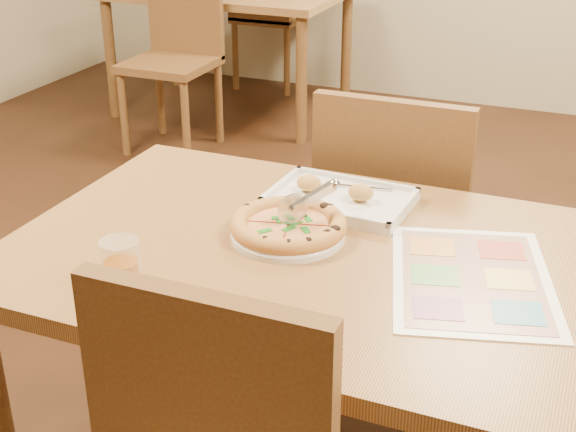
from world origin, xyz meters
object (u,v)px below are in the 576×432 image
at_px(dining_table, 321,288).
at_px(pizza, 288,225).
at_px(appetizer_tray, 339,199).
at_px(pizza_cutter, 307,201).
at_px(menu, 472,278).
at_px(glass_tumbler, 121,266).
at_px(bg_table, 229,4).
at_px(bg_chair_far, 265,1).
at_px(plate, 288,234).
at_px(bg_chair_near, 178,38).
at_px(chair_far, 397,207).

relative_size(dining_table, pizza, 5.18).
bearing_deg(appetizer_tray, pizza_cutter, -94.65).
relative_size(pizza_cutter, menu, 0.27).
xyz_separation_m(appetizer_tray, menu, (0.35, -0.23, -0.01)).
bearing_deg(pizza_cutter, glass_tumbler, -176.22).
height_order(bg_table, menu, menu).
bearing_deg(pizza_cutter, bg_chair_far, 65.07).
bearing_deg(menu, plate, 175.53).
relative_size(dining_table, appetizer_tray, 3.94).
distance_m(pizza, pizza_cutter, 0.07).
bearing_deg(bg_chair_far, plate, 114.80).
bearing_deg(plate, pizza, 102.94).
bearing_deg(menu, dining_table, -179.14).
height_order(appetizer_tray, menu, appetizer_tray).
bearing_deg(glass_tumbler, appetizer_tray, 63.11).
bearing_deg(dining_table, pizza_cutter, 131.66).
relative_size(pizza, appetizer_tray, 0.76).
bearing_deg(menu, bg_table, 124.29).
bearing_deg(appetizer_tray, bg_chair_near, 128.41).
xyz_separation_m(bg_chair_near, plate, (1.51, -2.16, 0.16)).
relative_size(bg_table, menu, 3.07).
bearing_deg(appetizer_tray, bg_table, 121.24).
distance_m(dining_table, bg_table, 3.22).
distance_m(appetizer_tray, glass_tumbler, 0.57).
distance_m(chair_far, glass_tumbler, 0.95).
xyz_separation_m(pizza, appetizer_tray, (0.05, 0.20, -0.01)).
distance_m(dining_table, glass_tumbler, 0.43).
distance_m(dining_table, bg_chair_near, 2.72).
bearing_deg(plate, chair_far, 80.91).
bearing_deg(pizza, chair_far, 80.70).
distance_m(bg_chair_near, plate, 2.64).
xyz_separation_m(bg_chair_far, appetizer_tray, (1.55, -3.06, 0.17)).
height_order(pizza, menu, pizza).
height_order(chair_far, plate, chair_far).
distance_m(dining_table, appetizer_tray, 0.26).
xyz_separation_m(dining_table, pizza_cutter, (-0.06, 0.07, 0.16)).
xyz_separation_m(bg_chair_near, pizza_cutter, (1.54, -2.13, 0.23)).
relative_size(appetizer_tray, glass_tumbler, 3.52).
bearing_deg(chair_far, bg_table, -53.95).
xyz_separation_m(bg_chair_near, bg_chair_far, (0.00, 1.10, 0.00)).
bearing_deg(bg_chair_near, bg_table, 90.00).
distance_m(pizza, glass_tumbler, 0.38).
distance_m(bg_table, bg_chair_far, 0.51).
relative_size(chair_far, bg_chair_far, 1.00).
height_order(appetizer_tray, glass_tumbler, glass_tumbler).
height_order(pizza_cutter, glass_tumbler, pizza_cutter).
height_order(dining_table, bg_table, same).
bearing_deg(menu, bg_chair_near, 130.99).
distance_m(bg_table, pizza_cutter, 3.14).
xyz_separation_m(chair_far, menu, (0.31, -0.60, 0.16)).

